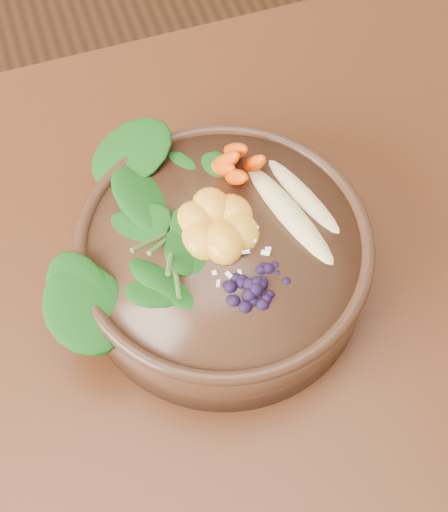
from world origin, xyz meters
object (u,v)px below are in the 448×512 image
Objects in this scene: dining_table at (109,427)px; carrot_cluster at (234,139)px; stoneware_bowl at (224,261)px; kale_heap at (153,201)px; mandarin_cluster at (217,217)px; blueberry_pile at (258,278)px; banana_halves at (298,196)px.

carrot_cluster is at bearing 40.44° from dining_table.
kale_heap reaches higher than stoneware_bowl.
mandarin_cluster is (-0.04, -0.07, -0.02)m from carrot_cluster.
kale_heap is at bearing -169.49° from carrot_cluster.
carrot_cluster is at bearing 19.65° from kale_heap.
blueberry_pile is (0.07, -0.11, -0.00)m from kale_heap.
carrot_cluster is (0.04, 0.08, 0.08)m from stoneware_bowl.
blueberry_pile reaches higher than banana_halves.
mandarin_cluster is (0.16, 0.10, 0.19)m from dining_table.
blueberry_pile is at bearing -141.51° from banana_halves.
stoneware_bowl is 0.10m from kale_heap.
dining_table is at bearing -152.24° from stoneware_bowl.
stoneware_bowl is 2.16× the size of blueberry_pile.
stoneware_bowl is (0.16, 0.08, 0.13)m from dining_table.
kale_heap is 2.07× the size of mandarin_cluster.
carrot_cluster reaches higher than dining_table.
dining_table is at bearing -127.85° from kale_heap.
stoneware_bowl reaches higher than dining_table.
blueberry_pile is at bearing -109.55° from carrot_cluster.
carrot_cluster is 0.87× the size of mandarin_cluster.
kale_heap is at bearing 156.45° from banana_halves.
carrot_cluster is 0.48× the size of banana_halves.
carrot_cluster is at bearing 59.33° from mandarin_cluster.
kale_heap is 1.42× the size of blueberry_pile.
mandarin_cluster is at bearing -129.81° from carrot_cluster.
mandarin_cluster is at bearing 32.75° from dining_table.
stoneware_bowl is 0.10m from banana_halves.
stoneware_bowl is 3.62× the size of carrot_cluster.
stoneware_bowl is 3.15× the size of mandarin_cluster.
stoneware_bowl is at bearing 102.00° from blueberry_pile.
carrot_cluster is 0.08m from mandarin_cluster.
carrot_cluster is (0.20, 0.17, 0.21)m from dining_table.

